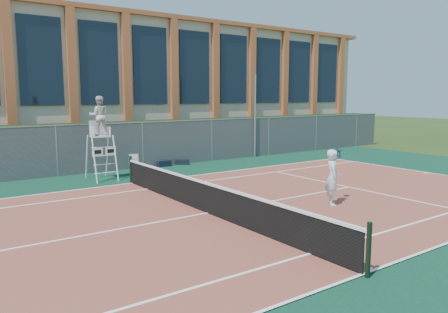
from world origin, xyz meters
TOP-DOWN VIEW (x-y plane):
  - ground at (0.00, 0.00)m, footprint 120.00×120.00m
  - apron at (0.00, 1.00)m, footprint 36.00×20.00m
  - tennis_court at (0.00, 0.00)m, footprint 23.77×10.97m
  - tennis_net at (0.00, 0.00)m, footprint 0.10×11.30m
  - fence at (0.00, 8.80)m, footprint 40.00×0.06m
  - hedge at (0.00, 10.00)m, footprint 40.00×1.40m
  - building at (0.00, 17.95)m, footprint 45.00×10.60m
  - steel_pole at (8.87, 8.70)m, footprint 0.12×0.12m
  - umpire_chair at (-0.70, 7.05)m, footprint 0.98×1.50m
  - plastic_chair at (0.99, 7.54)m, footprint 0.49×0.49m
  - sports_bag_near at (3.02, 8.57)m, footprint 0.69×0.28m
  - sports_bag_far at (4.06, 8.60)m, footprint 0.72×0.63m
  - tennis_player at (3.78, -1.43)m, footprint 1.03×0.83m

SIDE VIEW (x-z plane):
  - ground at x=0.00m, z-range 0.00..0.00m
  - apron at x=0.00m, z-range 0.00..0.01m
  - tennis_court at x=0.00m, z-range 0.01..0.03m
  - sports_bag_far at x=4.06m, z-range 0.01..0.28m
  - sports_bag_near at x=3.02m, z-range 0.01..0.31m
  - plastic_chair at x=0.99m, z-range 0.08..0.95m
  - tennis_net at x=0.00m, z-range -0.01..1.09m
  - tennis_player at x=3.78m, z-range 0.03..1.81m
  - fence at x=0.00m, z-range 0.00..2.20m
  - hedge at x=0.00m, z-range 0.00..2.20m
  - steel_pole at x=8.87m, z-range 0.00..4.65m
  - umpire_chair at x=-0.70m, z-range 0.81..4.31m
  - building at x=0.00m, z-range 0.03..8.26m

